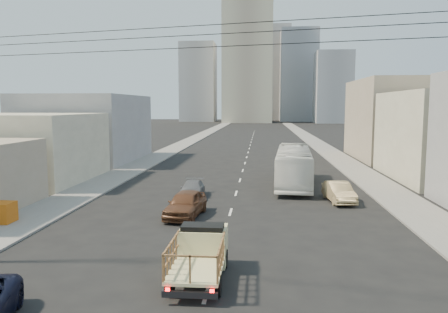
# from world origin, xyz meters

# --- Properties ---
(sidewalk_left) EXTENTS (3.50, 180.00, 0.12)m
(sidewalk_left) POSITION_xyz_m (-11.75, 70.00, 0.06)
(sidewalk_left) COLOR slate
(sidewalk_left) RESTS_ON ground
(sidewalk_right) EXTENTS (3.50, 180.00, 0.12)m
(sidewalk_right) POSITION_xyz_m (11.75, 70.00, 0.06)
(sidewalk_right) COLOR slate
(sidewalk_right) RESTS_ON ground
(lane_dashes) EXTENTS (0.15, 104.00, 0.01)m
(lane_dashes) POSITION_xyz_m (0.00, 53.00, 0.01)
(lane_dashes) COLOR silver
(lane_dashes) RESTS_ON ground
(flatbed_pickup) EXTENTS (1.95, 4.41, 1.90)m
(flatbed_pickup) POSITION_xyz_m (-0.44, 3.26, 1.09)
(flatbed_pickup) COLOR beige
(flatbed_pickup) RESTS_ON ground
(city_bus) EXTENTS (3.58, 12.05, 3.31)m
(city_bus) POSITION_xyz_m (4.64, 23.82, 1.66)
(city_bus) COLOR silver
(city_bus) RESTS_ON ground
(sedan_brown) EXTENTS (2.34, 4.78, 1.57)m
(sedan_brown) POSITION_xyz_m (-2.64, 12.66, 0.79)
(sedan_brown) COLOR brown
(sedan_brown) RESTS_ON ground
(sedan_tan) EXTENTS (1.90, 4.34, 1.39)m
(sedan_tan) POSITION_xyz_m (7.36, 17.65, 0.69)
(sedan_tan) COLOR tan
(sedan_tan) RESTS_ON ground
(sedan_grey) EXTENTS (1.80, 4.10, 1.17)m
(sedan_grey) POSITION_xyz_m (-3.15, 18.35, 0.59)
(sedan_grey) COLOR slate
(sedan_grey) RESTS_ON ground
(overhead_wires) EXTENTS (23.01, 5.02, 0.72)m
(overhead_wires) POSITION_xyz_m (0.00, 1.50, 8.97)
(overhead_wires) COLOR black
(overhead_wires) RESTS_ON ground
(bldg_right_far) EXTENTS (12.00, 16.00, 10.00)m
(bldg_right_far) POSITION_xyz_m (20.00, 44.00, 5.00)
(bldg_right_far) COLOR gray
(bldg_right_far) RESTS_ON ground
(bldg_left_mid) EXTENTS (11.00, 12.00, 6.00)m
(bldg_left_mid) POSITION_xyz_m (-19.00, 24.00, 3.00)
(bldg_left_mid) COLOR #B2A990
(bldg_left_mid) RESTS_ON ground
(bldg_left_far) EXTENTS (12.00, 16.00, 8.00)m
(bldg_left_far) POSITION_xyz_m (-19.50, 39.00, 4.00)
(bldg_left_far) COLOR gray
(bldg_left_far) RESTS_ON ground
(high_rise_tower) EXTENTS (20.00, 20.00, 60.00)m
(high_rise_tower) POSITION_xyz_m (-4.00, 170.00, 30.00)
(high_rise_tower) COLOR tan
(high_rise_tower) RESTS_ON ground
(midrise_ne) EXTENTS (16.00, 16.00, 40.00)m
(midrise_ne) POSITION_xyz_m (18.00, 185.00, 20.00)
(midrise_ne) COLOR #919499
(midrise_ne) RESTS_ON ground
(midrise_nw) EXTENTS (15.00, 15.00, 34.00)m
(midrise_nw) POSITION_xyz_m (-26.00, 180.00, 17.00)
(midrise_nw) COLOR #919499
(midrise_nw) RESTS_ON ground
(midrise_back) EXTENTS (18.00, 18.00, 44.00)m
(midrise_back) POSITION_xyz_m (6.00, 200.00, 22.00)
(midrise_back) COLOR gray
(midrise_back) RESTS_ON ground
(midrise_east) EXTENTS (14.00, 14.00, 28.00)m
(midrise_east) POSITION_xyz_m (30.00, 165.00, 14.00)
(midrise_east) COLOR #919499
(midrise_east) RESTS_ON ground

